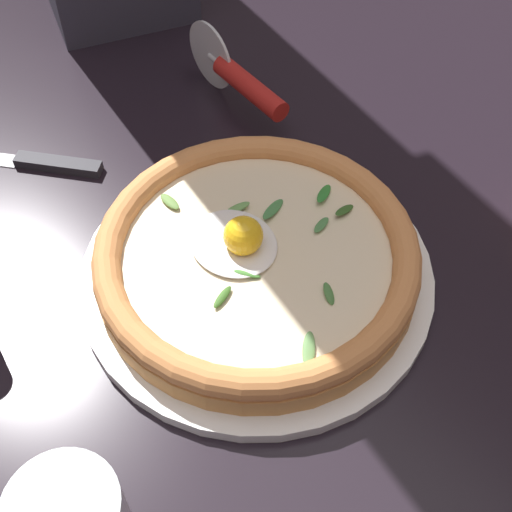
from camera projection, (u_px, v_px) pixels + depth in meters
The scene contains 5 objects.
ground_plane at pixel (249, 281), 0.62m from camera, with size 2.40×2.40×0.03m, color black.
pizza_plate at pixel (256, 275), 0.60m from camera, with size 0.30×0.30×0.01m, color white.
pizza at pixel (256, 256), 0.58m from camera, with size 0.27×0.27×0.06m.
pizza_cutter at pixel (239, 79), 0.72m from camera, with size 0.16×0.03×0.07m.
table_knife at pixel (22, 160), 0.69m from camera, with size 0.19×0.16×0.01m.
Camera 1 is at (0.28, -0.23, 0.48)m, focal length 48.21 mm.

